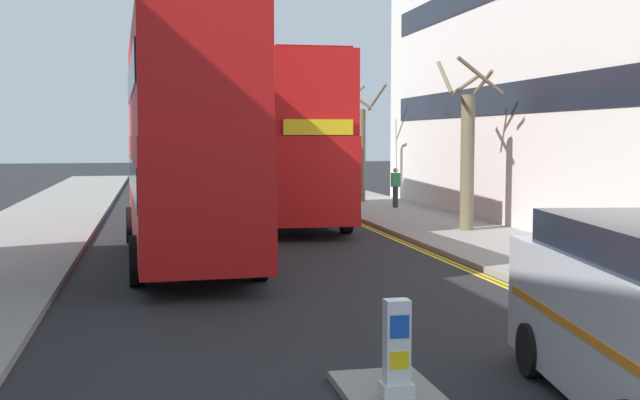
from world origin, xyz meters
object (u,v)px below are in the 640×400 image
Objects in this scene: double_decker_bus_oncoming at (291,136)px; pedestrian_far at (396,187)px; double_decker_bus_away at (184,136)px; keep_left_bollard at (397,352)px.

double_decker_bus_oncoming is 6.38m from pedestrian_far.
double_decker_bus_away is 6.73× the size of pedestrian_far.
double_decker_bus_oncoming is at bearing -144.55° from pedestrian_far.
double_decker_bus_away is at bearing -117.55° from double_decker_bus_oncoming.
double_decker_bus_oncoming is at bearing 62.45° from double_decker_bus_away.
pedestrian_far is at bearing 51.34° from double_decker_bus_away.
keep_left_bollard is 11.70m from double_decker_bus_away.
pedestrian_far is at bearing 72.69° from keep_left_bollard.
double_decker_bus_away is 8.58m from double_decker_bus_oncoming.
pedestrian_far is (6.98, 22.40, 0.38)m from keep_left_bollard.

